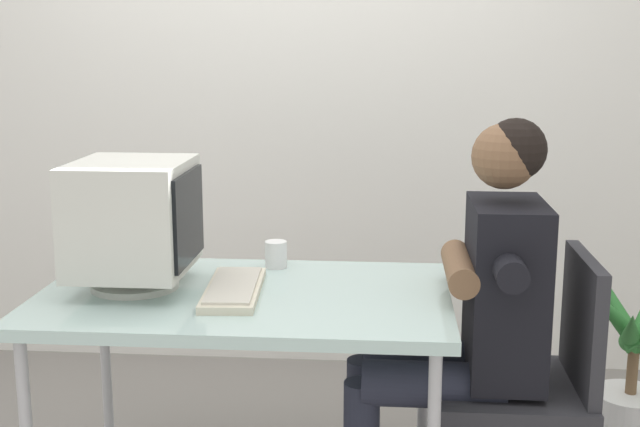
{
  "coord_description": "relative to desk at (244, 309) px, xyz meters",
  "views": [
    {
      "loc": [
        0.44,
        -2.42,
        1.5
      ],
      "look_at": [
        0.23,
        0.0,
        1.0
      ],
      "focal_mm": 46.83,
      "sensor_mm": 36.0,
      "label": 1
    }
  ],
  "objects": [
    {
      "name": "potted_plant",
      "position": [
        1.33,
        0.49,
        -0.39
      ],
      "size": [
        0.49,
        0.52,
        0.73
      ],
      "color": "silver",
      "rests_on": "ground_plane"
    },
    {
      "name": "keyboard",
      "position": [
        -0.03,
        -0.02,
        0.07
      ],
      "size": [
        0.19,
        0.43,
        0.03
      ],
      "color": "beige",
      "rests_on": "desk"
    },
    {
      "name": "person_seated",
      "position": [
        0.68,
        0.04,
        -0.0
      ],
      "size": [
        0.72,
        0.56,
        1.29
      ],
      "color": "black",
      "rests_on": "ground_plane"
    },
    {
      "name": "desk_mug",
      "position": [
        0.06,
        0.29,
        0.1
      ],
      "size": [
        0.07,
        0.09,
        0.09
      ],
      "color": "white",
      "rests_on": "desk"
    },
    {
      "name": "desk",
      "position": [
        0.0,
        0.0,
        0.0
      ],
      "size": [
        1.26,
        0.78,
        0.75
      ],
      "color": "#B7B7BC",
      "rests_on": "ground_plane"
    },
    {
      "name": "crt_monitor",
      "position": [
        -0.34,
        0.02,
        0.27
      ],
      "size": [
        0.35,
        0.39,
        0.4
      ],
      "color": "silver",
      "rests_on": "desk"
    },
    {
      "name": "office_chair",
      "position": [
        0.88,
        0.04,
        -0.2
      ],
      "size": [
        0.47,
        0.47,
        0.88
      ],
      "color": "#4C4C51",
      "rests_on": "ground_plane"
    },
    {
      "name": "wall_back",
      "position": [
        0.3,
        1.4,
        0.8
      ],
      "size": [
        8.0,
        0.1,
        3.0
      ],
      "primitive_type": "cube",
      "color": "silver",
      "rests_on": "ground_plane"
    }
  ]
}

